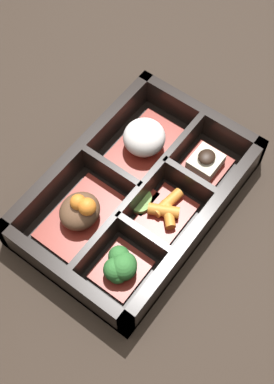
{
  "coord_description": "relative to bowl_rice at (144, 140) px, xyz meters",
  "views": [
    {
      "loc": [
        -0.25,
        -0.19,
        0.6
      ],
      "look_at": [
        0.0,
        0.0,
        0.03
      ],
      "focal_mm": 50.0,
      "sensor_mm": 36.0,
      "label": 1
    }
  ],
  "objects": [
    {
      "name": "bowl_greens",
      "position": [
        -0.15,
        -0.08,
        -0.0
      ],
      "size": [
        0.06,
        0.05,
        0.04
      ],
      "color": "maroon",
      "rests_on": "bento_base"
    },
    {
      "name": "bowl_pickles",
      "position": [
        -0.07,
        -0.04,
        -0.01
      ],
      "size": [
        0.04,
        0.03,
        0.01
      ],
      "color": "maroon",
      "rests_on": "bento_base"
    },
    {
      "name": "bowl_stew",
      "position": [
        -0.13,
        -0.0,
        -0.0
      ],
      "size": [
        0.11,
        0.07,
        0.05
      ],
      "color": "maroon",
      "rests_on": "bento_base"
    },
    {
      "name": "bowl_tofu",
      "position": [
        0.02,
        -0.08,
        -0.01
      ],
      "size": [
        0.06,
        0.05,
        0.03
      ],
      "color": "maroon",
      "rests_on": "bento_base"
    },
    {
      "name": "bowl_carrots",
      "position": [
        -0.06,
        -0.08,
        -0.01
      ],
      "size": [
        0.07,
        0.05,
        0.02
      ],
      "color": "maroon",
      "rests_on": "bento_base"
    },
    {
      "name": "bento_rim",
      "position": [
        -0.06,
        -0.04,
        -0.01
      ],
      "size": [
        0.29,
        0.19,
        0.05
      ],
      "color": "black",
      "rests_on": "ground_plane"
    },
    {
      "name": "bowl_rice",
      "position": [
        0.0,
        0.0,
        0.0
      ],
      "size": [
        0.11,
        0.07,
        0.05
      ],
      "color": "maroon",
      "rests_on": "bento_base"
    },
    {
      "name": "bento_base",
      "position": [
        -0.06,
        -0.04,
        -0.03
      ],
      "size": [
        0.29,
        0.19,
        0.01
      ],
      "color": "black",
      "rests_on": "ground_plane"
    },
    {
      "name": "ground_plane",
      "position": [
        -0.06,
        -0.04,
        -0.03
      ],
      "size": [
        3.0,
        3.0,
        0.0
      ],
      "primitive_type": "plane",
      "color": "black"
    }
  ]
}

